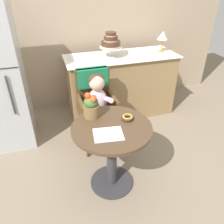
# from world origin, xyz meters

# --- Properties ---
(ground_plane) EXTENTS (8.00, 8.00, 0.00)m
(ground_plane) POSITION_xyz_m (0.00, 0.00, 0.00)
(ground_plane) COLOR gray
(back_wall) EXTENTS (4.80, 0.10, 2.70)m
(back_wall) POSITION_xyz_m (0.00, 1.85, 1.35)
(back_wall) COLOR tan
(back_wall) RESTS_ON ground
(cafe_table) EXTENTS (0.72, 0.72, 0.72)m
(cafe_table) POSITION_xyz_m (0.00, 0.00, 0.51)
(cafe_table) COLOR #4C3826
(cafe_table) RESTS_ON ground
(wicker_chair) EXTENTS (0.42, 0.45, 0.95)m
(wicker_chair) POSITION_xyz_m (0.02, 0.73, 0.64)
(wicker_chair) COLOR brown
(wicker_chair) RESTS_ON ground
(seated_child) EXTENTS (0.27, 0.32, 0.73)m
(seated_child) POSITION_xyz_m (0.02, 0.58, 0.68)
(seated_child) COLOR silver
(seated_child) RESTS_ON ground
(paper_napkin) EXTENTS (0.27, 0.23, 0.00)m
(paper_napkin) POSITION_xyz_m (-0.06, -0.10, 0.72)
(paper_napkin) COLOR white
(paper_napkin) RESTS_ON cafe_table
(donut_front) EXTENTS (0.11, 0.11, 0.04)m
(donut_front) POSITION_xyz_m (0.17, 0.06, 0.74)
(donut_front) COLOR #4C2D19
(donut_front) RESTS_ON cafe_table
(flower_vase) EXTENTS (0.15, 0.15, 0.24)m
(flower_vase) POSITION_xyz_m (-0.13, 0.21, 0.83)
(flower_vase) COLOR brown
(flower_vase) RESTS_ON cafe_table
(display_counter) EXTENTS (1.56, 0.62, 0.90)m
(display_counter) POSITION_xyz_m (0.55, 1.30, 0.45)
(display_counter) COLOR #93754C
(display_counter) RESTS_ON ground
(tiered_cake_stand) EXTENTS (0.30, 0.30, 0.33)m
(tiered_cake_stand) POSITION_xyz_m (0.39, 1.30, 1.09)
(tiered_cake_stand) COLOR silver
(tiered_cake_stand) RESTS_ON display_counter
(table_lamp) EXTENTS (0.15, 0.15, 0.28)m
(table_lamp) POSITION_xyz_m (1.15, 1.31, 1.12)
(table_lamp) COLOR #B28C47
(table_lamp) RESTS_ON display_counter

